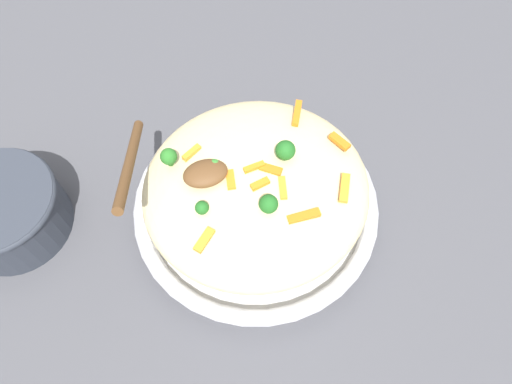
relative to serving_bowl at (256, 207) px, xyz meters
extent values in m
plane|color=#4C4C51|center=(0.00, 0.00, -0.03)|extent=(2.40, 2.40, 0.00)
cylinder|color=silver|center=(0.00, 0.00, -0.01)|extent=(0.31, 0.31, 0.03)
torus|color=silver|center=(0.00, 0.00, 0.01)|extent=(0.34, 0.34, 0.02)
torus|color=black|center=(0.00, 0.00, 0.02)|extent=(0.33, 0.33, 0.00)
ellipsoid|color=beige|center=(0.00, 0.00, 0.06)|extent=(0.30, 0.29, 0.07)
cube|color=orange|center=(0.00, -0.02, 0.09)|extent=(0.03, 0.01, 0.01)
cube|color=orange|center=(0.04, -0.07, 0.09)|extent=(0.04, 0.01, 0.01)
cube|color=orange|center=(0.00, 0.01, 0.09)|extent=(0.03, 0.01, 0.01)
cube|color=orange|center=(0.10, -0.05, 0.09)|extent=(0.03, 0.04, 0.01)
cube|color=orange|center=(0.02, 0.00, 0.09)|extent=(0.03, 0.03, 0.01)
cube|color=orange|center=(-0.08, -0.07, 0.09)|extent=(0.03, 0.03, 0.01)
cube|color=orange|center=(0.03, -0.03, 0.09)|extent=(0.02, 0.03, 0.01)
cube|color=orange|center=(0.08, 0.08, 0.09)|extent=(0.03, 0.04, 0.01)
cube|color=orange|center=(-0.03, 0.00, 0.09)|extent=(0.01, 0.03, 0.01)
cube|color=orange|center=(-0.07, 0.06, 0.09)|extent=(0.03, 0.02, 0.01)
cube|color=orange|center=(0.12, 0.02, 0.09)|extent=(0.02, 0.03, 0.01)
cylinder|color=#296820|center=(-0.10, 0.05, 0.09)|extent=(0.01, 0.01, 0.01)
sphere|color=#2D7A28|center=(-0.10, 0.05, 0.10)|extent=(0.02, 0.02, 0.02)
cylinder|color=#205B1C|center=(-0.08, -0.03, 0.09)|extent=(0.01, 0.01, 0.01)
sphere|color=#236B23|center=(-0.08, -0.03, 0.10)|extent=(0.02, 0.02, 0.02)
cylinder|color=#205B1C|center=(0.00, -0.05, 0.09)|extent=(0.01, 0.01, 0.01)
sphere|color=#236B23|center=(0.00, -0.05, 0.10)|extent=(0.02, 0.02, 0.02)
cylinder|color=#377928|center=(-0.05, 0.02, 0.09)|extent=(0.01, 0.01, 0.00)
sphere|color=#3D8E33|center=(-0.05, 0.02, 0.10)|extent=(0.02, 0.02, 0.02)
cylinder|color=#205B1C|center=(0.04, 0.01, 0.09)|extent=(0.01, 0.01, 0.01)
sphere|color=#236B23|center=(0.04, 0.01, 0.11)|extent=(0.03, 0.03, 0.03)
ellipsoid|color=brown|center=(-0.06, 0.01, 0.10)|extent=(0.06, 0.04, 0.02)
cylinder|color=brown|center=(-0.14, 0.03, 0.14)|extent=(0.04, 0.17, 0.09)
cylinder|color=#333842|center=(-0.33, 0.08, 0.01)|extent=(0.16, 0.16, 0.08)
camera|label=1|loc=(-0.09, -0.29, 0.59)|focal=32.72mm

